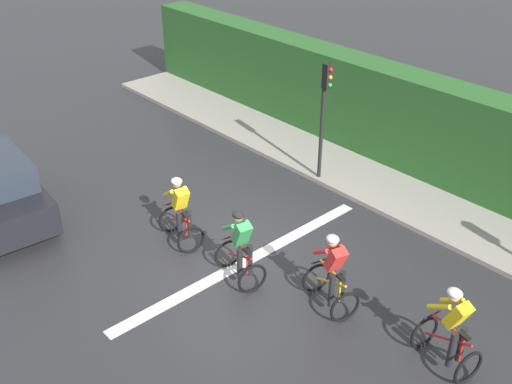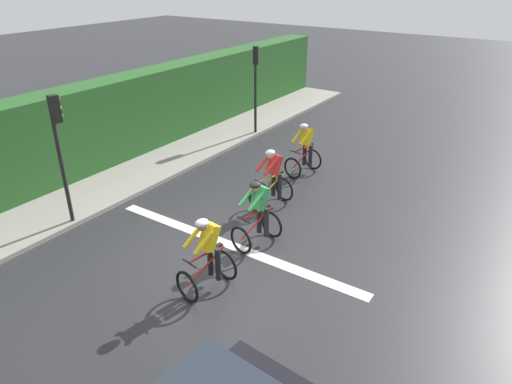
# 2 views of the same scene
# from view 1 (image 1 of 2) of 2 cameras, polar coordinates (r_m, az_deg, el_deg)

# --- Properties ---
(ground_plane) EXTENTS (80.00, 80.00, 0.00)m
(ground_plane) POSITION_cam_1_polar(r_m,az_deg,el_deg) (13.92, -2.31, -5.65)
(ground_plane) COLOR #28282B
(sidewalk_kerb) EXTENTS (2.80, 25.97, 0.12)m
(sidewalk_kerb) POSITION_cam_1_polar(r_m,az_deg,el_deg) (16.21, 16.60, -1.12)
(sidewalk_kerb) COLOR gray
(sidewalk_kerb) RESTS_ON ground
(stone_wall_low) EXTENTS (0.44, 25.97, 0.63)m
(stone_wall_low) POSITION_cam_1_polar(r_m,az_deg,el_deg) (16.79, 18.40, 0.71)
(stone_wall_low) COLOR gray
(stone_wall_low) RESTS_ON ground
(hedge_wall) EXTENTS (1.10, 25.97, 2.73)m
(hedge_wall) POSITION_cam_1_polar(r_m,az_deg,el_deg) (16.57, 19.52, 4.21)
(hedge_wall) COLOR #265623
(hedge_wall) RESTS_ON ground
(road_marking_stop_line) EXTENTS (7.00, 0.30, 0.01)m
(road_marking_stop_line) POSITION_cam_1_polar(r_m,az_deg,el_deg) (13.62, -0.99, -6.52)
(road_marking_stop_line) COLOR silver
(road_marking_stop_line) RESTS_ON ground
(cyclist_lead) EXTENTS (0.86, 1.18, 1.66)m
(cyclist_lead) POSITION_cam_1_polar(r_m,az_deg,el_deg) (11.26, 17.85, -12.36)
(cyclist_lead) COLOR black
(cyclist_lead) RESTS_ON ground
(cyclist_second) EXTENTS (0.93, 1.22, 1.66)m
(cyclist_second) POSITION_cam_1_polar(r_m,az_deg,el_deg) (12.04, 7.21, -7.72)
(cyclist_second) COLOR black
(cyclist_second) RESTS_ON ground
(cyclist_mid) EXTENTS (0.88, 1.19, 1.66)m
(cyclist_mid) POSITION_cam_1_polar(r_m,az_deg,el_deg) (12.64, -1.44, -5.37)
(cyclist_mid) COLOR black
(cyclist_mid) RESTS_ON ground
(cyclist_fourth) EXTENTS (0.86, 1.18, 1.66)m
(cyclist_fourth) POSITION_cam_1_polar(r_m,az_deg,el_deg) (13.90, -7.09, -1.99)
(cyclist_fourth) COLOR black
(cyclist_fourth) RESTS_ON ground
(traffic_light_near_crossing) EXTENTS (0.22, 0.31, 3.34)m
(traffic_light_near_crossing) POSITION_cam_1_polar(r_m,az_deg,el_deg) (15.86, 6.45, 8.07)
(traffic_light_near_crossing) COLOR black
(traffic_light_near_crossing) RESTS_ON ground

